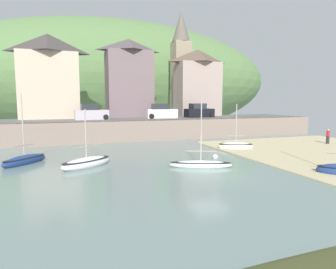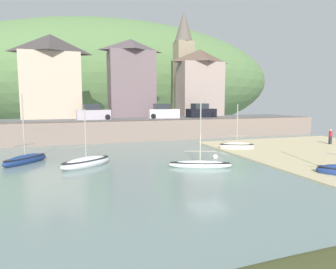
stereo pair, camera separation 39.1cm
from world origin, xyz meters
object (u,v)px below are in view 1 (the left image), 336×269
object	(u,v)px
sailboat_tall_mast	(236,146)
person_on_slipway	(328,136)
parked_car_near_slipway	(91,113)
waterfront_building_centre	(129,78)
rowboat_small_beached	(201,164)
mooring_buoy	(215,157)
motorboat_with_cabin	(25,160)
parked_car_by_wall	(161,112)
waterfront_building_left	(49,76)
waterfront_building_right	(197,82)
church_with_spire	(181,62)
sailboat_blue_trim	(87,163)
parked_car_end_of_row	(199,112)

from	to	relation	value
sailboat_tall_mast	person_on_slipway	size ratio (longest dim) A/B	2.89
parked_car_near_slipway	waterfront_building_centre	bearing A→B (deg)	33.91
rowboat_small_beached	mooring_buoy	world-z (taller)	rowboat_small_beached
motorboat_with_cabin	parked_car_by_wall	bearing A→B (deg)	-6.14
waterfront_building_left	rowboat_small_beached	world-z (taller)	waterfront_building_left
waterfront_building_right	church_with_spire	distance (m)	5.45
waterfront_building_left	sailboat_tall_mast	size ratio (longest dim) A/B	2.35
church_with_spire	parked_car_by_wall	bearing A→B (deg)	-126.33
parked_car_by_wall	person_on_slipway	bearing A→B (deg)	-38.60
motorboat_with_cabin	person_on_slipway	bearing A→B (deg)	-47.99
sailboat_blue_trim	motorboat_with_cabin	bearing A→B (deg)	116.19
waterfront_building_right	person_on_slipway	size ratio (longest dim) A/B	6.28
sailboat_tall_mast	rowboat_small_beached	bearing A→B (deg)	-115.95
sailboat_blue_trim	person_on_slipway	world-z (taller)	sailboat_blue_trim
rowboat_small_beached	parked_car_end_of_row	xyz separation A→B (m)	(8.90, 19.18, 2.97)
person_on_slipway	waterfront_building_left	bearing A→B (deg)	147.31
waterfront_building_left	motorboat_with_cabin	distance (m)	19.79
church_with_spire	motorboat_with_cabin	xyz separation A→B (m)	(-21.73, -22.18, -10.78)
waterfront_building_right	parked_car_by_wall	xyz separation A→B (m)	(-7.44, -4.50, -4.38)
waterfront_building_left	parked_car_end_of_row	distance (m)	20.79
waterfront_building_right	parked_car_end_of_row	xyz separation A→B (m)	(-1.83, -4.50, -4.38)
waterfront_building_left	person_on_slipway	world-z (taller)	waterfront_building_left
rowboat_small_beached	mooring_buoy	bearing A→B (deg)	66.47
waterfront_building_centre	waterfront_building_right	size ratio (longest dim) A/B	1.09
motorboat_with_cabin	church_with_spire	bearing A→B (deg)	-2.02
parked_car_near_slipway	waterfront_building_left	bearing A→B (deg)	133.58
church_with_spire	rowboat_small_beached	bearing A→B (deg)	-109.03
parked_car_end_of_row	person_on_slipway	xyz separation A→B (m)	(8.92, -13.88, -2.22)
rowboat_small_beached	parked_car_end_of_row	size ratio (longest dim) A/B	1.27
sailboat_tall_mast	parked_car_end_of_row	size ratio (longest dim) A/B	1.10
waterfront_building_centre	parked_car_end_of_row	distance (m)	11.15
waterfront_building_right	person_on_slipway	bearing A→B (deg)	-68.92
waterfront_building_right	sailboat_tall_mast	distance (m)	19.58
sailboat_tall_mast	parked_car_near_slipway	bearing A→B (deg)	155.99
sailboat_blue_trim	rowboat_small_beached	world-z (taller)	rowboat_small_beached
waterfront_building_centre	parked_car_near_slipway	bearing A→B (deg)	-142.43
church_with_spire	parked_car_near_slipway	distance (m)	19.35
sailboat_tall_mast	sailboat_blue_trim	bearing A→B (deg)	-145.96
waterfront_building_right	person_on_slipway	xyz separation A→B (m)	(7.08, -18.38, -6.60)
parked_car_near_slipway	person_on_slipway	bearing A→B (deg)	-33.94
waterfront_building_centre	waterfront_building_left	bearing A→B (deg)	180.00
church_with_spire	sailboat_blue_trim	distance (m)	32.07
church_with_spire	sailboat_blue_trim	bearing A→B (deg)	-125.05
waterfront_building_left	church_with_spire	world-z (taller)	church_with_spire
motorboat_with_cabin	parked_car_end_of_row	distance (m)	25.30
waterfront_building_centre	mooring_buoy	bearing A→B (deg)	-82.96
parked_car_end_of_row	waterfront_building_right	bearing A→B (deg)	62.67
church_with_spire	mooring_buoy	bearing A→B (deg)	-105.58
waterfront_building_right	rowboat_small_beached	xyz separation A→B (m)	(-10.74, -23.68, -7.35)
waterfront_building_centre	person_on_slipway	size ratio (longest dim) A/B	6.82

